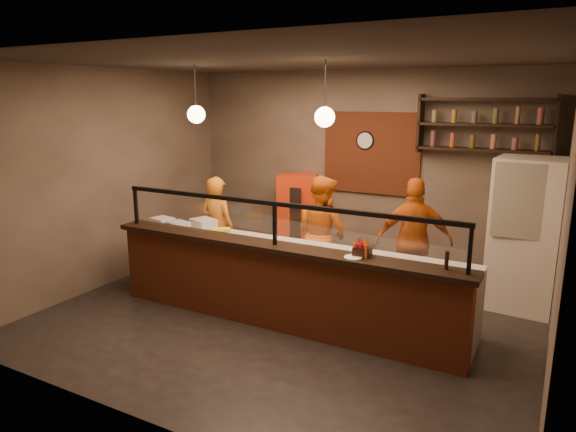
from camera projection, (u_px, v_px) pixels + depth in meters
The scene contains 29 objects.
floor at pixel (287, 317), 6.63m from camera, with size 6.00×6.00×0.00m, color black.
ceiling at pixel (287, 60), 5.90m from camera, with size 6.00×6.00×0.00m, color #3A332D.
wall_back at pixel (359, 171), 8.41m from camera, with size 6.00×6.00×0.00m, color #746455.
wall_left at pixel (110, 178), 7.65m from camera, with size 5.00×5.00×0.00m, color #746455.
wall_right at pixel (564, 224), 4.88m from camera, with size 5.00×5.00×0.00m, color #746455.
wall_front at pixel (139, 248), 4.12m from camera, with size 6.00×6.00×0.00m, color #746455.
brick_patch at pixel (371, 153), 8.22m from camera, with size 1.60×0.04×1.30m, color brown.
service_counter at pixel (275, 289), 6.26m from camera, with size 4.60×0.25×1.00m, color brown.
counter_ledge at pixel (275, 247), 6.14m from camera, with size 4.70×0.37×0.06m, color black.
worktop_cabinet at pixel (294, 282), 6.71m from camera, with size 4.60×0.75×0.85m, color gray.
worktop at pixel (294, 249), 6.60m from camera, with size 4.60×0.75×0.05m, color silver.
sneeze_guard at pixel (275, 219), 6.06m from camera, with size 4.50×0.05×0.52m.
wall_shelving at pixel (484, 125), 7.19m from camera, with size 1.84×0.28×0.85m.
wall_clock at pixel (365, 140), 8.22m from camera, with size 0.30×0.30×0.04m, color black.
pendant_left at pixel (196, 114), 6.92m from camera, with size 0.24×0.24×0.77m.
pendant_right at pixel (325, 117), 6.04m from camera, with size 0.24×0.24×0.77m.
cook_left at pixel (217, 228), 7.96m from camera, with size 0.59×0.38×1.60m, color orange.
cook_mid at pixel (322, 234), 7.41m from camera, with size 0.83×0.64×1.70m, color orange.
cook_right at pixel (414, 241), 6.99m from camera, with size 1.02×0.42×1.74m, color #C65712.
fridge at pixel (526, 234), 6.76m from camera, with size 0.85×0.79×2.03m, color beige.
red_cooler at pixel (297, 219), 8.75m from camera, with size 0.65×0.59×1.51m, color red.
pizza_dough at pixel (293, 249), 6.48m from camera, with size 0.53×0.53×0.01m, color beige.
prep_tub_a at pixel (163, 223), 7.52m from camera, with size 0.31×0.25×0.16m, color white.
prep_tub_b at pixel (204, 225), 7.38m from camera, with size 0.34×0.27×0.17m, color silver.
prep_tub_c at pixel (178, 227), 7.31m from camera, with size 0.30×0.24×0.15m, color silver.
rolling_pin at pixel (216, 230), 7.31m from camera, with size 0.07×0.07×0.40m, color yellow.
condiment_caddy at pixel (362, 251), 5.67m from camera, with size 0.19×0.15×0.11m, color black.
pepper_mill at pixel (447, 260), 5.23m from camera, with size 0.04×0.04×0.19m, color black.
small_plate at pixel (353, 257), 5.62m from camera, with size 0.20×0.20×0.01m, color white.
Camera 1 is at (2.94, -5.41, 2.79)m, focal length 32.00 mm.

